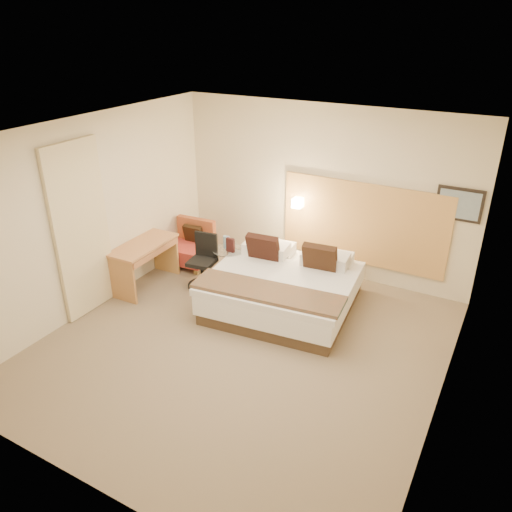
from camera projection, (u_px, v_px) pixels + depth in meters
The scene contains 20 objects.
floor at pixel (243, 346), 6.43m from camera, with size 4.80×5.00×0.02m, color #7B6A53.
ceiling at pixel (240, 134), 5.25m from camera, with size 4.80×5.00×0.02m, color white.
wall_back at pixel (322, 192), 7.82m from camera, with size 4.80×0.02×2.70m, color beige.
wall_front at pixel (77, 371), 3.86m from camera, with size 4.80×0.02×2.70m, color beige.
wall_left at pixel (91, 215), 6.89m from camera, with size 0.02×5.00×2.70m, color beige.
wall_right at pixel (457, 303), 4.79m from camera, with size 0.02×5.00×2.70m, color beige.
headboard_panel at pixel (362, 224), 7.65m from camera, with size 2.60×0.04×1.30m, color tan.
art_frame at pixel (459, 204), 6.85m from camera, with size 0.62×0.03×0.47m, color black.
art_canvas at pixel (459, 205), 6.83m from camera, with size 0.54×0.01×0.39m, color #748CA0.
lamp_arm at pixel (299, 202), 7.98m from camera, with size 0.02×0.02×0.12m, color silver.
lamp_shade at pixel (298, 203), 7.94m from camera, with size 0.15×0.15×0.15m, color #F9E8C2.
curtain at pixel (81, 231), 6.73m from camera, with size 0.06×0.90×2.42m, color beige.
bottle_a at pixel (225, 242), 7.74m from camera, with size 0.06×0.06×0.20m, color #95CEE7.
bottle_b at pixel (228, 242), 7.73m from camera, with size 0.06×0.06×0.20m, color #93ADE3.
menu_folder at pixel (230, 245), 7.62m from camera, with size 0.13×0.05×0.22m, color #361616.
bed at pixel (284, 287), 7.17m from camera, with size 2.16×2.12×0.97m.
lounge_chair at pixel (191, 247), 8.45m from camera, with size 0.75×0.66×0.75m.
side_table at pixel (229, 264), 7.84m from camera, with size 0.54×0.54×0.56m.
desk at pixel (145, 253), 7.62m from camera, with size 0.56×1.16×0.72m.
desk_chair at pixel (204, 266), 7.71m from camera, with size 0.54×0.54×0.84m.
Camera 1 is at (2.71, -4.54, 3.83)m, focal length 35.00 mm.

